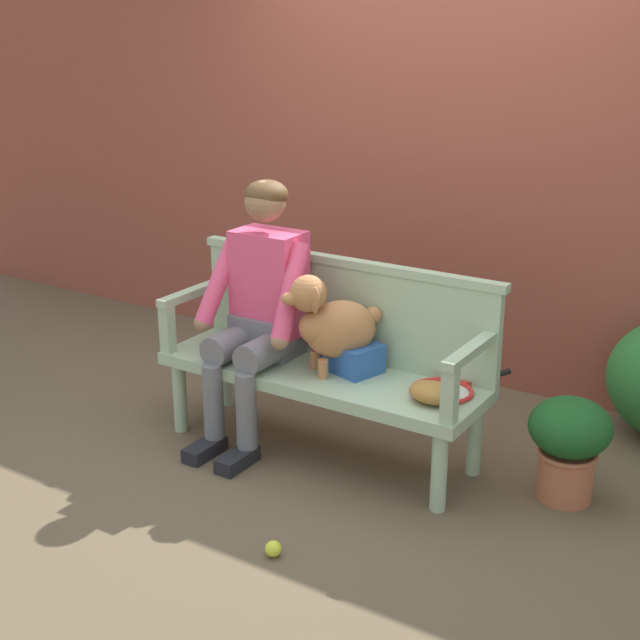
{
  "coord_description": "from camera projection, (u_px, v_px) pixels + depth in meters",
  "views": [
    {
      "loc": [
        2.13,
        -3.33,
        2.03
      ],
      "look_at": [
        0.0,
        0.0,
        0.68
      ],
      "focal_mm": 49.96,
      "sensor_mm": 36.0,
      "label": 1
    }
  ],
  "objects": [
    {
      "name": "ground_plane",
      "position": [
        320.0,
        450.0,
        4.4
      ],
      "size": [
        40.0,
        40.0,
        0.0
      ],
      "primitive_type": "plane",
      "color": "brown"
    },
    {
      "name": "brick_garden_fence",
      "position": [
        449.0,
        189.0,
        5.15
      ],
      "size": [
        8.0,
        0.3,
        2.17
      ],
      "primitive_type": "cube",
      "color": "brown",
      "rests_on": "ground"
    },
    {
      "name": "garden_bench",
      "position": [
        320.0,
        381.0,
        4.27
      ],
      "size": [
        1.62,
        0.5,
        0.43
      ],
      "color": "#9EB793",
      "rests_on": "ground"
    },
    {
      "name": "bench_backrest",
      "position": [
        344.0,
        307.0,
        4.35
      ],
      "size": [
        1.66,
        0.06,
        0.5
      ],
      "color": "#9EB793",
      "rests_on": "garden_bench"
    },
    {
      "name": "bench_armrest_left_end",
      "position": [
        183.0,
        307.0,
        4.51
      ],
      "size": [
        0.06,
        0.5,
        0.28
      ],
      "color": "#9EB793",
      "rests_on": "garden_bench"
    },
    {
      "name": "bench_armrest_right_end",
      "position": [
        463.0,
        369.0,
        3.73
      ],
      "size": [
        0.06,
        0.5,
        0.28
      ],
      "color": "#9EB793",
      "rests_on": "garden_bench"
    },
    {
      "name": "person_seated",
      "position": [
        260.0,
        304.0,
        4.33
      ],
      "size": [
        0.56,
        0.65,
        1.3
      ],
      "color": "black",
      "rests_on": "ground"
    },
    {
      "name": "dog_on_bench",
      "position": [
        332.0,
        323.0,
        4.15
      ],
      "size": [
        0.41,
        0.44,
        0.49
      ],
      "color": "#AD7042",
      "rests_on": "garden_bench"
    },
    {
      "name": "tennis_racket",
      "position": [
        446.0,
        390.0,
        4.0
      ],
      "size": [
        0.38,
        0.58,
        0.03
      ],
      "color": "red",
      "rests_on": "garden_bench"
    },
    {
      "name": "baseball_glove",
      "position": [
        433.0,
        393.0,
        3.88
      ],
      "size": [
        0.23,
        0.19,
        0.09
      ],
      "primitive_type": "ellipsoid",
      "rotation": [
        0.0,
        0.0,
        -0.09
      ],
      "color": "#9E6B2D",
      "rests_on": "garden_bench"
    },
    {
      "name": "sports_bag",
      "position": [
        350.0,
        356.0,
        4.23
      ],
      "size": [
        0.32,
        0.27,
        0.14
      ],
      "primitive_type": "cube",
      "rotation": [
        0.0,
        0.0,
        -0.28
      ],
      "color": "#2856A3",
      "rests_on": "garden_bench"
    },
    {
      "name": "tennis_ball",
      "position": [
        273.0,
        549.0,
        3.52
      ],
      "size": [
        0.07,
        0.07,
        0.07
      ],
      "primitive_type": "sphere",
      "color": "#CCDB33",
      "rests_on": "ground"
    },
    {
      "name": "potted_plant",
      "position": [
        569.0,
        441.0,
        3.87
      ],
      "size": [
        0.36,
        0.36,
        0.47
      ],
      "color": "#A85B3D",
      "rests_on": "ground"
    }
  ]
}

